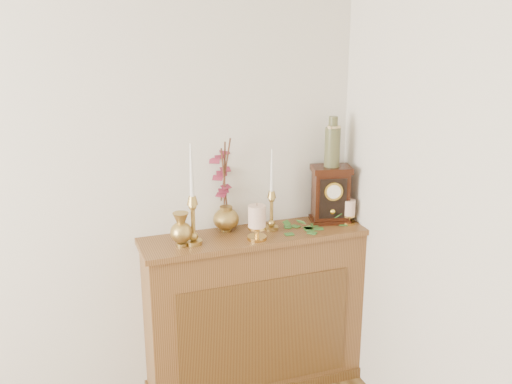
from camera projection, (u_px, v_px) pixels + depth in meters
name	position (u px, v px, depth m)	size (l,w,h in m)	color
console_shelf	(255.00, 315.00, 3.35)	(1.24, 0.34, 0.93)	brown
candlestick_left	(193.00, 212.00, 3.01)	(0.09, 0.09, 0.53)	tan
candlestick_center	(272.00, 204.00, 3.21)	(0.07, 0.07, 0.45)	tan
bud_vase	(181.00, 230.00, 3.00)	(0.11, 0.11, 0.18)	tan
ginger_jar	(222.00, 188.00, 3.20)	(0.21, 0.23, 0.52)	tan
pillar_candle_left	(257.00, 221.00, 3.09)	(0.10, 0.10, 0.20)	gold
pillar_candle_right	(349.00, 211.00, 3.32)	(0.08, 0.08, 0.15)	gold
ivy_garland	(318.00, 227.00, 3.26)	(0.45, 0.20, 0.08)	#2D5E24
mantel_clock	(331.00, 195.00, 3.33)	(0.24, 0.20, 0.32)	#32150A
ceramic_vase	(332.00, 144.00, 3.25)	(0.09, 0.09, 0.28)	#1C382A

